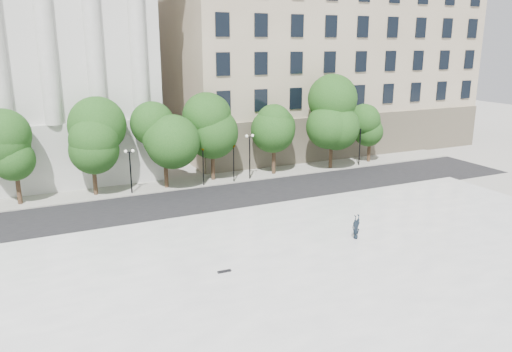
% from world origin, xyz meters
% --- Properties ---
extents(ground, '(160.00, 160.00, 0.00)m').
position_xyz_m(ground, '(0.00, 0.00, 0.00)').
color(ground, '#AEACA5').
rests_on(ground, ground).
extents(plaza, '(44.00, 22.00, 0.45)m').
position_xyz_m(plaza, '(0.00, 3.00, 0.23)').
color(plaza, white).
rests_on(plaza, ground).
extents(street, '(60.00, 8.00, 0.02)m').
position_xyz_m(street, '(0.00, 18.00, 0.01)').
color(street, black).
rests_on(street, ground).
extents(far_sidewalk, '(60.00, 4.00, 0.12)m').
position_xyz_m(far_sidewalk, '(0.00, 24.00, 0.06)').
color(far_sidewalk, '#B1AFA3').
rests_on(far_sidewalk, ground).
extents(building_east, '(36.00, 26.15, 23.00)m').
position_xyz_m(building_east, '(20.00, 38.91, 11.14)').
color(building_east, '#C1B193').
rests_on(building_east, ground).
extents(traffic_light_west, '(0.98, 1.68, 4.18)m').
position_xyz_m(traffic_light_west, '(0.50, 22.30, 3.67)').
color(traffic_light_west, black).
rests_on(traffic_light_west, ground).
extents(traffic_light_east, '(1.00, 1.63, 4.16)m').
position_xyz_m(traffic_light_east, '(3.47, 22.30, 3.65)').
color(traffic_light_east, black).
rests_on(traffic_light_east, ground).
extents(person_lying, '(0.77, 1.68, 0.44)m').
position_xyz_m(person_lying, '(4.85, 5.19, 0.67)').
color(person_lying, black).
rests_on(person_lying, plaza).
extents(skateboard, '(0.77, 0.22, 0.08)m').
position_xyz_m(skateboard, '(-4.60, 4.27, 0.49)').
color(skateboard, black).
rests_on(skateboard, plaza).
extents(street_trees, '(45.76, 5.07, 7.85)m').
position_xyz_m(street_trees, '(-1.92, 23.38, 5.05)').
color(street_trees, '#382619').
rests_on(street_trees, ground).
extents(lamp_posts, '(37.48, 0.28, 4.39)m').
position_xyz_m(lamp_posts, '(-0.34, 22.60, 2.93)').
color(lamp_posts, black).
rests_on(lamp_posts, ground).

